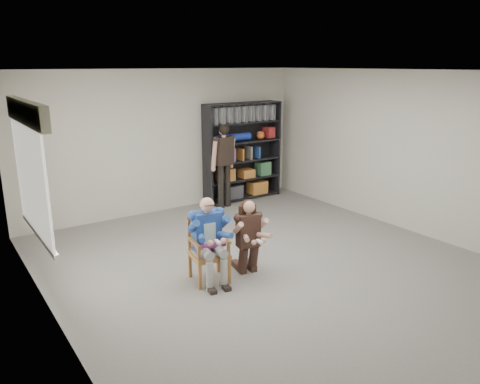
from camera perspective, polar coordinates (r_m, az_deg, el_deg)
room_shell at (r=6.50m, az=4.45°, el=2.08°), size 6.00×7.00×2.80m
floor at (r=6.95m, az=4.21°, el=-9.22°), size 6.00×7.00×0.01m
window_left at (r=6.14m, az=-24.00°, el=2.20°), size 0.16×2.00×1.75m
armchair at (r=6.40m, az=-3.80°, el=-6.99°), size 0.61×0.59×0.91m
seated_man at (r=6.35m, az=-3.82°, el=-5.84°), size 0.62×0.79×1.19m
kneeling_woman at (r=6.57m, az=1.10°, el=-5.54°), size 0.57×0.80×1.09m
bookshelf at (r=10.14m, az=0.32°, el=4.93°), size 1.80×0.38×2.10m
standing_man at (r=9.58m, az=-1.97°, el=3.13°), size 0.56×0.36×1.72m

